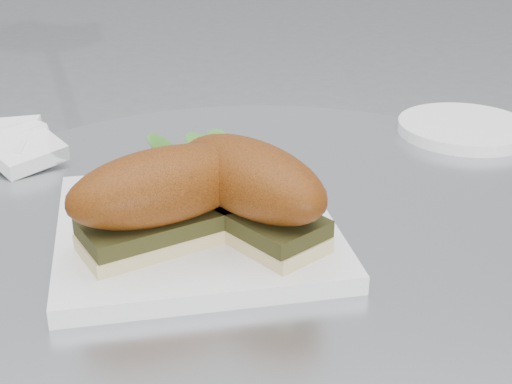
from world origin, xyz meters
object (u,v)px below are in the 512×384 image
sandwich_right (250,187)px  sandwich_left (164,196)px  plate (196,228)px  saucer (464,128)px

sandwich_right → sandwich_left: bearing=-118.9°
sandwich_left → sandwich_right: 0.07m
plate → sandwich_left: size_ratio=1.35×
plate → saucer: (0.31, 0.26, -0.00)m
plate → saucer: 0.40m
sandwich_right → plate: bearing=-157.1°
saucer → sandwich_left: bearing=-137.6°
plate → saucer: size_ratio=1.49×
sandwich_right → saucer: 0.39m
plate → sandwich_left: sandwich_left is taller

